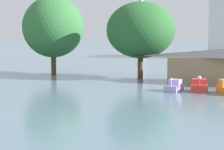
# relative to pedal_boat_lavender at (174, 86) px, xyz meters

# --- Properties ---
(pedal_boat_lavender) EXTENTS (1.81, 2.56, 1.47)m
(pedal_boat_lavender) POSITION_rel_pedal_boat_lavender_xyz_m (0.00, 0.00, 0.00)
(pedal_boat_lavender) COLOR #B299D8
(pedal_boat_lavender) RESTS_ON ground
(pedal_boat_red) EXTENTS (1.86, 2.42, 1.75)m
(pedal_boat_red) POSITION_rel_pedal_boat_lavender_xyz_m (2.51, 0.27, 0.05)
(pedal_boat_red) COLOR red
(pedal_boat_red) RESTS_ON ground
(shoreline_tree_tall_left) EXTENTS (9.02, 9.02, 11.55)m
(shoreline_tree_tall_left) POSITION_rel_pedal_boat_lavender_xyz_m (-19.74, 12.27, 6.58)
(shoreline_tree_tall_left) COLOR brown
(shoreline_tree_tall_left) RESTS_ON ground
(shoreline_tree_mid) EXTENTS (9.17, 9.17, 10.31)m
(shoreline_tree_mid) POSITION_rel_pedal_boat_lavender_xyz_m (-6.10, 10.70, 6.05)
(shoreline_tree_mid) COLOR brown
(shoreline_tree_mid) RESTS_ON ground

